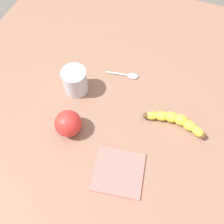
# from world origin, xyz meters

# --- Properties ---
(wooden_tabletop) EXTENTS (1.20, 1.20, 0.03)m
(wooden_tabletop) POSITION_xyz_m (0.00, 0.00, 0.01)
(wooden_tabletop) COLOR #855D4C
(wooden_tabletop) RESTS_ON ground
(banana) EXTENTS (0.06, 0.19, 0.03)m
(banana) POSITION_xyz_m (0.01, 0.16, 0.05)
(banana) COLOR yellow
(banana) RESTS_ON wooden_tabletop
(smoothie_glass) EXTENTS (0.08, 0.08, 0.09)m
(smoothie_glass) POSITION_xyz_m (-0.01, -0.17, 0.07)
(smoothie_glass) COLOR silver
(smoothie_glass) RESTS_ON wooden_tabletop
(apple_fruit) EXTENTS (0.08, 0.08, 0.08)m
(apple_fruit) POSITION_xyz_m (0.14, -0.13, 0.07)
(apple_fruit) COLOR red
(apple_fruit) RESTS_ON wooden_tabletop
(teaspoon) EXTENTS (0.03, 0.11, 0.01)m
(teaspoon) POSITION_xyz_m (-0.12, -0.02, 0.03)
(teaspoon) COLOR silver
(teaspoon) RESTS_ON wooden_tabletop
(folded_napkin) EXTENTS (0.15, 0.15, 0.01)m
(folded_napkin) POSITION_xyz_m (0.21, 0.05, 0.03)
(folded_napkin) COLOR #BC6660
(folded_napkin) RESTS_ON wooden_tabletop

